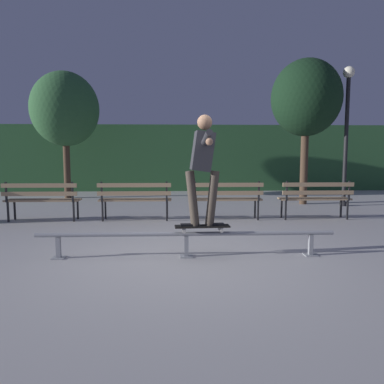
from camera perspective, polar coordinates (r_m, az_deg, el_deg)
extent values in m
plane|color=#ADAAA8|center=(5.21, -0.89, -10.28)|extent=(90.00, 90.00, 0.00)
cube|color=#2D5B33|center=(15.10, -1.89, 5.41)|extent=(24.00, 1.20, 2.66)
cylinder|color=gray|center=(5.15, -0.90, -6.66)|extent=(4.24, 0.06, 0.06)
cube|color=gray|center=(5.45, -20.41, -8.27)|extent=(0.06, 0.06, 0.30)
cube|color=gray|center=(5.49, -20.35, -9.74)|extent=(0.18, 0.18, 0.01)
cube|color=gray|center=(5.19, -0.90, -8.61)|extent=(0.06, 0.06, 0.30)
cube|color=gray|center=(5.23, -0.89, -10.15)|extent=(0.18, 0.18, 0.01)
cube|color=gray|center=(5.54, 18.30, -7.99)|extent=(0.06, 0.06, 0.30)
cube|color=gray|center=(5.57, 18.25, -9.44)|extent=(0.18, 0.18, 0.01)
cube|color=black|center=(5.14, 1.64, -5.45)|extent=(0.79, 0.24, 0.02)
cube|color=black|center=(5.14, 1.64, -5.34)|extent=(0.77, 0.23, 0.00)
cube|color=#9E9EA3|center=(5.18, 4.56, -5.57)|extent=(0.06, 0.17, 0.02)
cube|color=#9E9EA3|center=(5.12, -1.32, -5.70)|extent=(0.06, 0.17, 0.02)
cylinder|color=beige|center=(5.11, 4.72, -6.13)|extent=(0.05, 0.03, 0.05)
cylinder|color=beige|center=(5.26, 4.41, -5.78)|extent=(0.05, 0.03, 0.05)
cylinder|color=beige|center=(5.04, -1.26, -6.27)|extent=(0.05, 0.03, 0.05)
cylinder|color=beige|center=(5.20, -1.39, -5.90)|extent=(0.05, 0.03, 0.05)
cube|color=black|center=(5.16, 3.63, -5.14)|extent=(0.27, 0.11, 0.03)
cube|color=black|center=(5.11, -0.37, -5.23)|extent=(0.27, 0.11, 0.03)
cylinder|color=#473D33|center=(5.09, 3.22, -1.01)|extent=(0.21, 0.13, 0.79)
cylinder|color=#473D33|center=(5.06, 0.08, -1.05)|extent=(0.21, 0.13, 0.79)
cube|color=#2D2D33|center=(5.04, 1.68, 6.45)|extent=(0.35, 0.38, 0.57)
cylinder|color=#2D2D33|center=(4.67, 2.27, 8.46)|extent=(0.12, 0.61, 0.21)
cylinder|color=#2D2D33|center=(5.42, 1.17, 8.10)|extent=(0.12, 0.61, 0.21)
sphere|color=#A37556|center=(4.39, 2.77, 7.97)|extent=(0.09, 0.09, 0.09)
sphere|color=#A37556|center=(5.70, 0.84, 7.49)|extent=(0.09, 0.09, 0.09)
sphere|color=#A37556|center=(5.06, 2.03, 10.98)|extent=(0.21, 0.21, 0.21)
cube|color=black|center=(8.58, -17.65, -2.65)|extent=(0.04, 0.04, 0.44)
cube|color=black|center=(8.28, -18.23, -2.98)|extent=(0.04, 0.04, 0.44)
cube|color=black|center=(8.18, -18.40, 0.03)|extent=(0.04, 0.04, 0.44)
cube|color=black|center=(9.05, -26.28, -2.55)|extent=(0.04, 0.04, 0.44)
cube|color=black|center=(8.77, -27.13, -2.85)|extent=(0.04, 0.04, 0.44)
cube|color=black|center=(8.68, -27.37, -0.01)|extent=(0.04, 0.04, 0.44)
cube|color=#A38460|center=(8.74, -22.18, -1.08)|extent=(1.60, 0.09, 0.04)
cube|color=#A38460|center=(8.61, -22.50, -1.19)|extent=(1.60, 0.09, 0.04)
cube|color=#A38460|center=(8.48, -22.82, -1.31)|extent=(1.60, 0.09, 0.04)
cube|color=#A38460|center=(8.40, -23.03, -0.27)|extent=(1.60, 0.04, 0.09)
cube|color=#A38460|center=(8.38, -23.08, 0.95)|extent=(1.60, 0.04, 0.09)
cube|color=black|center=(8.28, -3.94, -2.69)|extent=(0.04, 0.04, 0.44)
cube|color=black|center=(7.96, -4.00, -3.03)|extent=(0.04, 0.04, 0.44)
cube|color=black|center=(7.87, -4.03, 0.09)|extent=(0.04, 0.04, 0.44)
cube|color=black|center=(8.44, -13.55, -2.68)|extent=(0.04, 0.04, 0.44)
cube|color=black|center=(8.13, -13.99, -3.01)|extent=(0.04, 0.04, 0.44)
cube|color=black|center=(8.03, -14.12, 0.05)|extent=(0.04, 0.04, 0.44)
cube|color=#A38460|center=(8.28, -8.83, -1.08)|extent=(1.60, 0.09, 0.04)
cube|color=#A38460|center=(8.14, -8.94, -1.20)|extent=(1.60, 0.09, 0.04)
cube|color=#A38460|center=(8.00, -9.05, -1.33)|extent=(1.60, 0.09, 0.04)
cube|color=#A38460|center=(7.91, -9.13, -0.22)|extent=(1.60, 0.04, 0.09)
cube|color=#A38460|center=(7.90, -9.15, 1.07)|extent=(1.60, 0.04, 0.09)
cube|color=black|center=(8.47, 9.95, -2.57)|extent=(0.04, 0.04, 0.44)
cube|color=black|center=(8.16, 10.43, -2.90)|extent=(0.04, 0.04, 0.44)
cube|color=black|center=(8.07, 10.55, 0.15)|extent=(0.04, 0.04, 0.44)
cube|color=black|center=(8.29, 0.39, -2.67)|extent=(0.04, 0.04, 0.44)
cube|color=black|center=(7.97, 0.49, -3.01)|extent=(0.04, 0.04, 0.44)
cube|color=black|center=(7.88, 0.51, 0.11)|extent=(0.04, 0.04, 0.44)
cube|color=#A38460|center=(8.30, 5.25, -1.02)|extent=(1.60, 0.09, 0.04)
cube|color=#A38460|center=(8.16, 5.38, -1.14)|extent=(1.60, 0.09, 0.04)
cube|color=#A38460|center=(8.02, 5.52, -1.26)|extent=(1.60, 0.09, 0.04)
cube|color=#A38460|center=(7.94, 5.60, -0.16)|extent=(1.60, 0.04, 0.09)
cube|color=#A38460|center=(7.92, 5.61, 1.13)|extent=(1.60, 0.04, 0.09)
cube|color=black|center=(9.12, 22.53, -2.33)|extent=(0.04, 0.04, 0.44)
cube|color=black|center=(8.84, 23.40, -2.62)|extent=(0.04, 0.04, 0.44)
cube|color=black|center=(8.75, 23.63, 0.20)|extent=(0.04, 0.04, 0.44)
cube|color=black|center=(8.63, 14.01, -2.51)|extent=(0.04, 0.04, 0.44)
cube|color=black|center=(8.32, 14.63, -2.82)|extent=(0.04, 0.04, 0.44)
cube|color=black|center=(8.23, 14.79, 0.17)|extent=(0.04, 0.04, 0.44)
cube|color=#A38460|center=(8.80, 18.49, -0.91)|extent=(1.60, 0.09, 0.04)
cube|color=#A38460|center=(8.67, 18.81, -1.02)|extent=(1.60, 0.09, 0.04)
cube|color=#A38460|center=(8.54, 19.15, -1.13)|extent=(1.60, 0.09, 0.04)
cube|color=#A38460|center=(8.46, 19.36, -0.09)|extent=(1.60, 0.04, 0.09)
cube|color=#A38460|center=(8.44, 19.40, 1.12)|extent=(1.60, 0.04, 0.09)
cylinder|color=#4C3828|center=(12.87, -19.19, 3.60)|extent=(0.22, 0.22, 2.03)
ellipsoid|color=#2D5B33|center=(12.96, -19.49, 12.30)|extent=(2.23, 2.23, 2.45)
cylinder|color=#4C3828|center=(11.16, 17.32, 3.93)|extent=(0.22, 0.22, 2.25)
ellipsoid|color=black|center=(11.28, 17.64, 14.04)|extent=(2.01, 2.01, 2.22)
cylinder|color=black|center=(11.13, 23.20, 7.20)|extent=(0.11, 0.11, 3.60)
sphere|color=#F2EACC|center=(11.36, 23.61, 17.02)|extent=(0.32, 0.32, 0.32)
cylinder|color=black|center=(11.21, 22.84, -1.72)|extent=(0.20, 0.20, 0.12)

